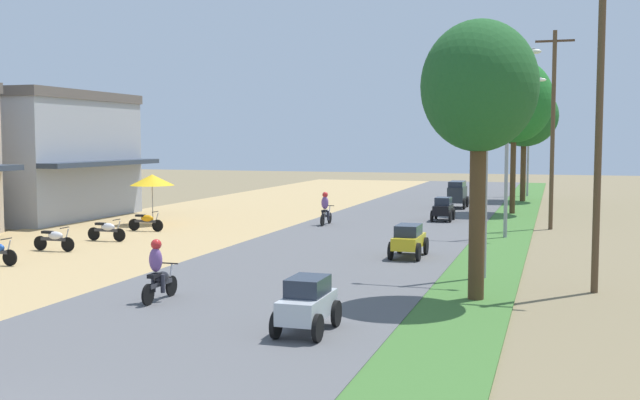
# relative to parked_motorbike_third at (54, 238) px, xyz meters

# --- Properties ---
(shophouse_mid) EXTENTS (9.96, 9.73, 6.90)m
(shophouse_mid) POSITION_rel_parked_motorbike_third_xyz_m (-9.54, 10.51, 2.91)
(shophouse_mid) COLOR #999EA8
(shophouse_mid) RESTS_ON ground
(parked_motorbike_third) EXTENTS (1.80, 0.54, 0.94)m
(parked_motorbike_third) POSITION_rel_parked_motorbike_third_xyz_m (0.00, 0.00, 0.00)
(parked_motorbike_third) COLOR black
(parked_motorbike_third) RESTS_ON dirt_shoulder
(parked_motorbike_fourth) EXTENTS (1.80, 0.54, 0.94)m
(parked_motorbike_fourth) POSITION_rel_parked_motorbike_third_xyz_m (0.29, 3.11, 0.00)
(parked_motorbike_fourth) COLOR black
(parked_motorbike_fourth) RESTS_ON dirt_shoulder
(parked_motorbike_fifth) EXTENTS (1.80, 0.54, 0.94)m
(parked_motorbike_fifth) POSITION_rel_parked_motorbike_third_xyz_m (0.08, 6.68, 0.00)
(parked_motorbike_fifth) COLOR black
(parked_motorbike_fifth) RESTS_ON dirt_shoulder
(vendor_umbrella) EXTENTS (2.20, 2.20, 2.52)m
(vendor_umbrella) POSITION_rel_parked_motorbike_third_xyz_m (-1.04, 9.23, 1.75)
(vendor_umbrella) COLOR #99999E
(vendor_umbrella) RESTS_ON dirt_shoulder
(median_tree_nearest) EXTENTS (3.08, 3.08, 7.42)m
(median_tree_nearest) POSITION_rel_parked_motorbike_third_xyz_m (16.33, -4.04, 5.10)
(median_tree_nearest) COLOR #4C351E
(median_tree_nearest) RESTS_ON median_strip
(median_tree_second) EXTENTS (4.39, 4.39, 8.89)m
(median_tree_second) POSITION_rel_parked_motorbike_third_xyz_m (15.92, 20.58, 5.98)
(median_tree_second) COLOR #4C351E
(median_tree_second) RESTS_ON median_strip
(median_tree_third) EXTENTS (4.61, 4.61, 8.00)m
(median_tree_third) POSITION_rel_parked_motorbike_third_xyz_m (16.10, 29.89, 5.37)
(median_tree_third) COLOR #4C351E
(median_tree_third) RESTS_ON median_strip
(streetlamp_near) EXTENTS (3.16, 0.20, 7.10)m
(streetlamp_near) POSITION_rel_parked_motorbike_third_xyz_m (16.24, -0.78, 3.64)
(streetlamp_near) COLOR gray
(streetlamp_near) RESTS_ON median_strip
(streetlamp_mid) EXTENTS (3.16, 0.20, 7.02)m
(streetlamp_mid) POSITION_rel_parked_motorbike_third_xyz_m (16.24, 9.39, 3.60)
(streetlamp_mid) COLOR gray
(streetlamp_mid) RESTS_ON median_strip
(streetlamp_far) EXTENTS (3.16, 0.20, 7.64)m
(streetlamp_far) POSITION_rel_parked_motorbike_third_xyz_m (16.24, 34.74, 3.92)
(streetlamp_far) COLOR gray
(streetlamp_far) RESTS_ON median_strip
(utility_pole_near) EXTENTS (1.80, 0.20, 9.48)m
(utility_pole_near) POSITION_rel_parked_motorbike_third_xyz_m (19.43, -1.88, 4.38)
(utility_pole_near) COLOR brown
(utility_pole_near) RESTS_ON ground
(utility_pole_far) EXTENTS (1.80, 0.20, 9.49)m
(utility_pole_far) POSITION_rel_parked_motorbike_third_xyz_m (18.10, 13.55, 4.38)
(utility_pole_far) COLOR brown
(utility_pole_far) RESTS_ON ground
(car_hatchback_silver) EXTENTS (1.04, 2.00, 1.23)m
(car_hatchback_silver) POSITION_rel_parked_motorbike_third_xyz_m (13.15, -8.82, 0.19)
(car_hatchback_silver) COLOR #B7BCC1
(car_hatchback_silver) RESTS_ON road_strip
(car_sedan_yellow) EXTENTS (1.10, 2.26, 1.19)m
(car_sedan_yellow) POSITION_rel_parked_motorbike_third_xyz_m (13.28, 2.44, 0.19)
(car_sedan_yellow) COLOR gold
(car_sedan_yellow) RESTS_ON road_strip
(car_hatchback_black) EXTENTS (1.04, 2.00, 1.23)m
(car_hatchback_black) POSITION_rel_parked_motorbike_third_xyz_m (12.69, 15.20, 0.19)
(car_hatchback_black) COLOR black
(car_hatchback_black) RESTS_ON road_strip
(car_van_charcoal) EXTENTS (1.19, 2.41, 1.67)m
(car_van_charcoal) POSITION_rel_parked_motorbike_third_xyz_m (12.46, 22.88, 0.47)
(car_van_charcoal) COLOR #282D33
(car_van_charcoal) RESTS_ON road_strip
(motorbike_foreground_rider) EXTENTS (0.54, 1.80, 1.66)m
(motorbike_foreground_rider) POSITION_rel_parked_motorbike_third_xyz_m (8.39, -6.92, 0.30)
(motorbike_foreground_rider) COLOR black
(motorbike_foreground_rider) RESTS_ON road_strip
(motorbike_ahead_second) EXTENTS (0.54, 1.80, 1.66)m
(motorbike_ahead_second) POSITION_rel_parked_motorbike_third_xyz_m (7.38, 11.48, 0.30)
(motorbike_ahead_second) COLOR black
(motorbike_ahead_second) RESTS_ON road_strip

